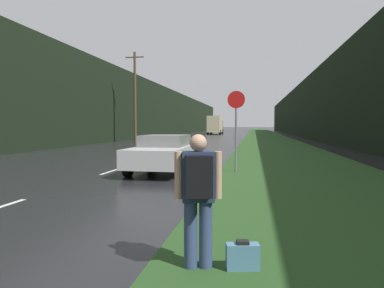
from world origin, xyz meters
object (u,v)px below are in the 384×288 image
at_px(stop_sign, 236,124).
at_px(suitcase, 243,257).
at_px(hitchhiker_with_backpack, 198,193).
at_px(car_passing_near, 164,153).
at_px(delivery_truck, 215,125).

xyz_separation_m(stop_sign, suitcase, (0.52, -8.44, -1.59)).
relative_size(hitchhiker_with_backpack, car_passing_near, 0.37).
bearing_deg(delivery_truck, hitchhiker_with_backpack, -83.80).
xyz_separation_m(stop_sign, hitchhiker_with_backpack, (0.01, -8.52, -0.83)).
bearing_deg(stop_sign, delivery_truck, 97.21).
distance_m(suitcase, car_passing_near, 8.72).
xyz_separation_m(stop_sign, car_passing_near, (-2.60, -0.32, -1.06)).
xyz_separation_m(car_passing_near, delivery_truck, (-3.95, 52.07, 1.07)).
distance_m(hitchhiker_with_backpack, car_passing_near, 8.61).
bearing_deg(car_passing_near, hitchhiker_with_backpack, 107.62).
relative_size(car_passing_near, delivery_truck, 0.59).
bearing_deg(suitcase, delivery_truck, 84.73).
height_order(stop_sign, hitchhiker_with_backpack, stop_sign).
relative_size(suitcase, car_passing_near, 0.09).
xyz_separation_m(suitcase, car_passing_near, (-3.12, 8.12, 0.54)).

